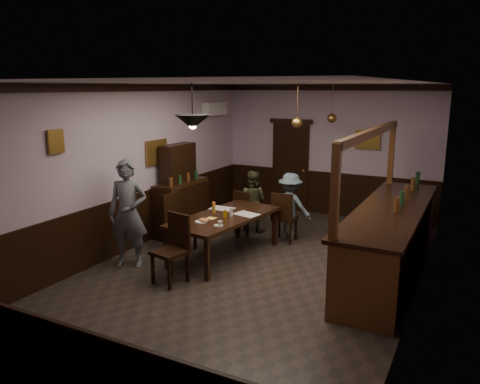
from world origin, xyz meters
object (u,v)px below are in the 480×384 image
Objects in this scene: chair_near at (174,245)px; chair_side at (177,219)px; sideboard at (181,198)px; bar_counter at (390,239)px; chair_far_right at (284,215)px; dining_table at (225,219)px; chair_far_left at (244,210)px; pendant_brass_mid at (297,123)px; person_seated_left at (252,201)px; coffee_cup at (220,223)px; person_standing at (128,214)px; person_seated_right at (290,206)px; pendant_brass_far at (332,118)px; pendant_iron at (193,122)px; soda_can at (225,214)px.

chair_near reaches higher than chair_side.
bar_counter reaches higher than sideboard.
chair_far_right is 2.62m from chair_near.
dining_table is 2.34× the size of chair_far_right.
chair_far_left is 1.11× the size of pendant_brass_mid.
sideboard is (-1.24, -0.77, 0.10)m from person_seated_left.
chair_near is 0.58× the size of sideboard.
person_seated_left reaches higher than coffee_cup.
person_seated_left is 3.15m from bar_counter.
sideboard reaches higher than chair_far_left.
person_standing is 2.23× the size of pendant_brass_mid.
pendant_brass_mid reaches higher than coffee_cup.
coffee_cup is 0.04× the size of sideboard.
person_seated_right reaches higher than person_seated_left.
chair_far_left is 2.01m from coffee_cup.
coffee_cup is (0.41, 0.71, 0.22)m from chair_near.
chair_near is 2.90m from person_seated_right.
person_seated_right is at bearing 17.08° from sideboard.
dining_table is at bearing -28.93° from sideboard.
pendant_brass_far reaches higher than sideboard.
sideboard reaches higher than person_seated_left.
person_seated_right reaches higher than chair_near.
pendant_brass_far is (1.31, 1.48, 1.80)m from chair_far_left.
person_seated_right is at bearing 165.77° from person_seated_left.
chair_far_left is at bearing 113.06° from coffee_cup.
chair_near is 0.81× the size of person_seated_right.
chair_side is (-1.58, -1.29, 0.04)m from chair_far_right.
chair_near reaches higher than dining_table.
sideboard is at bearing -169.27° from pendant_brass_mid.
person_seated_right is (0.65, 1.48, -0.03)m from dining_table.
person_standing is (-0.92, -2.43, 0.41)m from chair_far_left.
sideboard reaches higher than chair_far_right.
bar_counter is at bearing 2.62° from person_standing.
chair_far_left is 0.71× the size of person_seated_left.
pendant_brass_mid is at bearing -51.47° from chair_side.
pendant_iron reaches higher than sideboard.
person_seated_right is 1.66m from pendant_brass_mid.
chair_near is at bearing -145.55° from chair_side.
bar_counter is at bearing 158.26° from person_seated_right.
sideboard is at bearing -141.79° from pendant_brass_far.
chair_far_right reaches higher than chair_far_left.
person_standing is 0.44× the size of bar_counter.
person_seated_right is at bearing 85.69° from chair_near.
sideboard is 2.83m from pendant_brass_mid.
sideboard reaches higher than soda_can.
bar_counter is at bearing 13.19° from soda_can.
chair_near is 1.11m from person_standing.
person_seated_left reaches higher than soda_can.
person_seated_left is 0.31× the size of bar_counter.
chair_far_right is at bearing 148.73° from person_seated_left.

